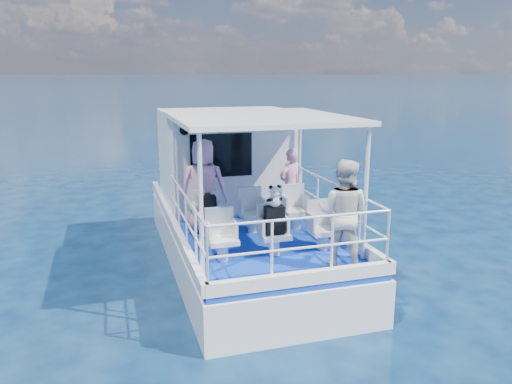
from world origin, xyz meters
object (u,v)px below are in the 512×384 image
(passenger_port_fwd, at_px, (204,186))
(backpack_center, at_px, (274,220))
(passenger_stbd_aft, at_px, (343,214))
(panda, at_px, (275,196))

(passenger_port_fwd, relative_size, backpack_center, 3.77)
(backpack_center, bearing_deg, passenger_port_fwd, 118.29)
(passenger_port_fwd, bearing_deg, passenger_stbd_aft, 147.73)
(passenger_stbd_aft, height_order, backpack_center, passenger_stbd_aft)
(passenger_stbd_aft, relative_size, panda, 4.79)
(passenger_port_fwd, distance_m, backpack_center, 1.86)
(passenger_port_fwd, distance_m, passenger_stbd_aft, 2.96)
(passenger_port_fwd, xyz_separation_m, passenger_stbd_aft, (1.76, -2.38, -0.04))
(passenger_stbd_aft, distance_m, panda, 1.16)
(passenger_port_fwd, relative_size, passenger_stbd_aft, 1.05)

